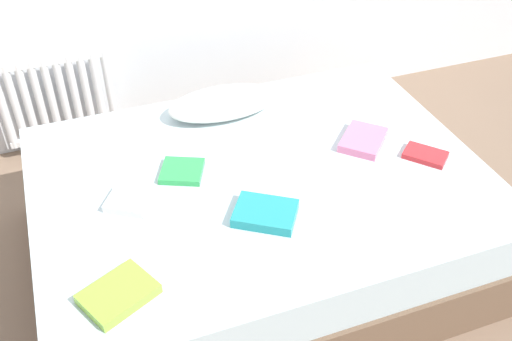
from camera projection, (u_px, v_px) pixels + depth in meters
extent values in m
plane|color=#7F6651|center=(259.00, 252.00, 2.88)|extent=(8.00, 8.00, 0.00)
cube|color=brown|center=(260.00, 232.00, 2.80)|extent=(2.00, 1.50, 0.28)
cube|color=silver|center=(260.00, 193.00, 2.64)|extent=(1.96, 1.46, 0.22)
cylinder|color=white|center=(3.00, 109.00, 3.25)|extent=(0.04, 0.04, 0.52)
cylinder|color=white|center=(16.00, 107.00, 3.27)|extent=(0.04, 0.04, 0.52)
cylinder|color=white|center=(28.00, 104.00, 3.29)|extent=(0.04, 0.04, 0.52)
cylinder|color=white|center=(40.00, 102.00, 3.30)|extent=(0.04, 0.04, 0.52)
cylinder|color=white|center=(52.00, 100.00, 3.32)|extent=(0.04, 0.04, 0.52)
cylinder|color=white|center=(64.00, 98.00, 3.34)|extent=(0.04, 0.04, 0.52)
cylinder|color=white|center=(75.00, 96.00, 3.36)|extent=(0.04, 0.04, 0.52)
cylinder|color=white|center=(87.00, 94.00, 3.38)|extent=(0.04, 0.04, 0.52)
cylinder|color=white|center=(98.00, 92.00, 3.39)|extent=(0.04, 0.04, 0.52)
cylinder|color=white|center=(110.00, 90.00, 3.41)|extent=(0.04, 0.04, 0.52)
cube|color=white|center=(49.00, 61.00, 3.18)|extent=(0.63, 0.04, 0.04)
cube|color=white|center=(66.00, 134.00, 3.48)|extent=(0.63, 0.04, 0.04)
ellipsoid|color=white|center=(224.00, 103.00, 2.92)|extent=(0.56, 0.28, 0.12)
cube|color=#8CC638|center=(118.00, 294.00, 2.02)|extent=(0.30, 0.27, 0.04)
cube|color=white|center=(129.00, 201.00, 2.40)|extent=(0.22, 0.22, 0.03)
cube|color=pink|center=(363.00, 140.00, 2.74)|extent=(0.29, 0.30, 0.04)
cube|color=red|center=(425.00, 155.00, 2.66)|extent=(0.21, 0.22, 0.03)
cube|color=green|center=(182.00, 171.00, 2.56)|extent=(0.23, 0.23, 0.03)
cube|color=teal|center=(265.00, 213.00, 2.34)|extent=(0.31, 0.29, 0.04)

